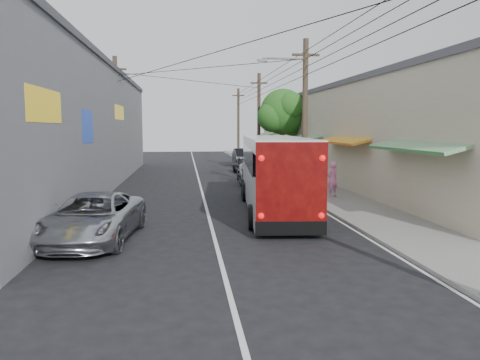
# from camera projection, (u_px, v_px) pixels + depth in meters

# --- Properties ---
(ground) EXTENTS (120.00, 120.00, 0.00)m
(ground) POSITION_uv_depth(u_px,v_px,m) (226.00, 281.00, 10.90)
(ground) COLOR black
(ground) RESTS_ON ground
(sidewalk) EXTENTS (3.00, 80.00, 0.12)m
(sidewalk) POSITION_uv_depth(u_px,v_px,m) (296.00, 180.00, 31.39)
(sidewalk) COLOR slate
(sidewalk) RESTS_ON ground
(building_right) EXTENTS (7.09, 40.00, 6.25)m
(building_right) POSITION_uv_depth(u_px,v_px,m) (352.00, 133.00, 33.54)
(building_right) COLOR #BFB898
(building_right) RESTS_ON ground
(building_left) EXTENTS (7.20, 36.00, 7.25)m
(building_left) POSITION_uv_depth(u_px,v_px,m) (54.00, 126.00, 27.27)
(building_left) COLOR gray
(building_left) RESTS_ON ground
(utility_poles) EXTENTS (11.80, 45.28, 8.00)m
(utility_poles) POSITION_uv_depth(u_px,v_px,m) (246.00, 119.00, 30.86)
(utility_poles) COLOR #473828
(utility_poles) RESTS_ON ground
(street_tree) EXTENTS (4.40, 4.00, 6.60)m
(street_tree) POSITION_uv_depth(u_px,v_px,m) (284.00, 113.00, 36.85)
(street_tree) COLOR #3F2B19
(street_tree) RESTS_ON ground
(coach_bus) EXTENTS (3.29, 11.10, 3.15)m
(coach_bus) POSITION_uv_depth(u_px,v_px,m) (274.00, 173.00, 20.02)
(coach_bus) COLOR silver
(coach_bus) RESTS_ON ground
(jeepney) EXTENTS (3.01, 5.57, 1.48)m
(jeepney) POSITION_uv_depth(u_px,v_px,m) (93.00, 218.00, 14.64)
(jeepney) COLOR #B6B8BE
(jeepney) RESTS_ON ground
(parked_suv) EXTENTS (3.32, 6.43, 1.78)m
(parked_suv) POSITION_uv_depth(u_px,v_px,m) (266.00, 173.00, 27.27)
(parked_suv) COLOR #A2A3AA
(parked_suv) RESTS_ON ground
(parked_car_mid) EXTENTS (2.03, 4.13, 1.35)m
(parked_car_mid) POSITION_uv_depth(u_px,v_px,m) (246.00, 165.00, 36.23)
(parked_car_mid) COLOR #222327
(parked_car_mid) RESTS_ON ground
(parked_car_far) EXTENTS (1.81, 4.99, 1.64)m
(parked_car_far) POSITION_uv_depth(u_px,v_px,m) (244.00, 157.00, 43.33)
(parked_car_far) COLOR black
(parked_car_far) RESTS_ON ground
(pedestrian_near) EXTENTS (0.76, 0.64, 1.76)m
(pedestrian_near) POSITION_uv_depth(u_px,v_px,m) (332.00, 179.00, 23.19)
(pedestrian_near) COLOR pink
(pedestrian_near) RESTS_ON sidewalk
(pedestrian_far) EXTENTS (1.06, 0.96, 1.78)m
(pedestrian_far) POSITION_uv_depth(u_px,v_px,m) (300.00, 172.00, 27.12)
(pedestrian_far) COLOR #879BC4
(pedestrian_far) RESTS_ON sidewalk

